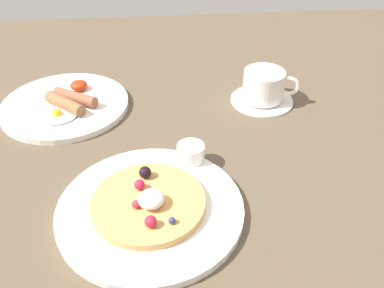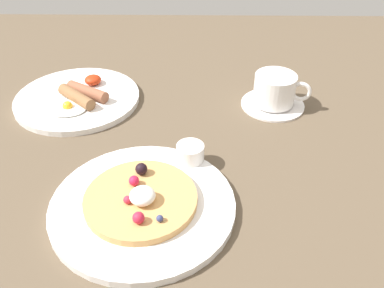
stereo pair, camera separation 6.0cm
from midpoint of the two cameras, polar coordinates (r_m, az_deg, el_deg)
ground_plane at (r=72.14cm, az=1.55°, el=-5.08°), size 195.54×150.66×3.00cm
pancake_plate at (r=64.96cm, az=-4.07°, el=-8.45°), size 28.38×28.38×1.31cm
pancake_with_berries at (r=63.93cm, az=-4.32°, el=-7.50°), size 17.25×17.25×3.55cm
syrup_ramekin at (r=71.22cm, az=2.16°, el=-1.21°), size 4.74×4.74×2.90cm
breakfast_plate at (r=92.51cm, az=-13.52°, el=5.95°), size 26.27×26.27×1.23cm
fried_breakfast at (r=90.44cm, az=-13.05°, el=6.47°), size 11.75×15.74×2.65cm
coffee_saucer at (r=90.83cm, az=12.76°, el=5.32°), size 13.23×13.23×0.88cm
coffee_cup at (r=89.01cm, az=13.18°, el=7.29°), size 11.49×8.55×6.17cm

